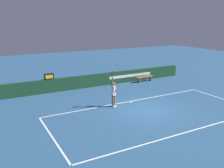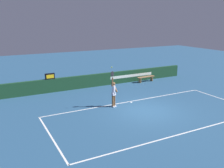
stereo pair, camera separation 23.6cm
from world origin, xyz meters
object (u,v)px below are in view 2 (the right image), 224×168
(tennis_player, at_px, (114,92))
(tennis_ball, at_px, (112,67))
(courtside_bench_near, at_px, (146,78))
(speed_display, at_px, (50,76))

(tennis_player, xyz_separation_m, tennis_ball, (-0.24, -0.19, 1.68))
(tennis_player, bearing_deg, courtside_bench_near, 38.12)
(speed_display, distance_m, courtside_bench_near, 8.59)
(speed_display, relative_size, tennis_ball, 11.04)
(speed_display, distance_m, tennis_player, 5.89)
(tennis_player, bearing_deg, speed_display, 118.43)
(courtside_bench_near, bearing_deg, tennis_player, -141.88)
(tennis_ball, bearing_deg, tennis_player, 38.73)
(tennis_player, distance_m, courtside_bench_near, 7.29)
(speed_display, height_order, courtside_bench_near, speed_display)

